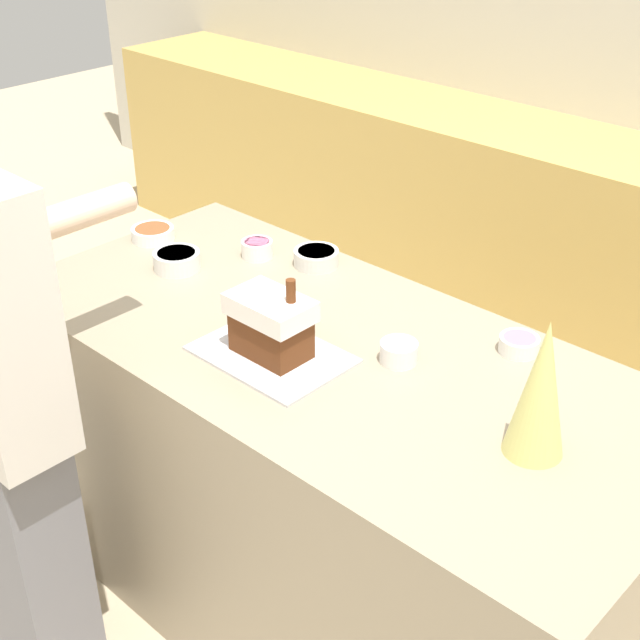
{
  "coord_description": "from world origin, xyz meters",
  "views": [
    {
      "loc": [
        1.3,
        -1.43,
        2.13
      ],
      "look_at": [
        -0.04,
        0.0,
        1.0
      ],
      "focal_mm": 50.0,
      "sensor_mm": 36.0,
      "label": 1
    }
  ],
  "objects_px": {
    "candy_bowl_near_tray_left": "(177,260)",
    "candy_bowl_center_rear": "(399,351)",
    "candy_bowl_beside_tree": "(519,344)",
    "candy_bowl_front_corner": "(153,233)",
    "candy_bowl_near_tray_right": "(257,248)",
    "candy_bowl_far_left": "(316,257)",
    "baking_tray": "(272,354)",
    "gingerbread_house": "(271,324)",
    "decorative_tree": "(541,389)"
  },
  "relations": [
    {
      "from": "gingerbread_house",
      "to": "candy_bowl_near_tray_left",
      "type": "distance_m",
      "value": 0.58
    },
    {
      "from": "candy_bowl_front_corner",
      "to": "candy_bowl_center_rear",
      "type": "xyz_separation_m",
      "value": [
        1.02,
        -0.03,
        0.01
      ]
    },
    {
      "from": "candy_bowl_near_tray_left",
      "to": "gingerbread_house",
      "type": "bearing_deg",
      "value": -14.8
    },
    {
      "from": "candy_bowl_near_tray_left",
      "to": "decorative_tree",
      "type": "bearing_deg",
      "value": -1.45
    },
    {
      "from": "candy_bowl_beside_tree",
      "to": "candy_bowl_center_rear",
      "type": "relative_size",
      "value": 1.07
    },
    {
      "from": "candy_bowl_near_tray_left",
      "to": "candy_bowl_front_corner",
      "type": "bearing_deg",
      "value": 160.03
    },
    {
      "from": "candy_bowl_front_corner",
      "to": "candy_bowl_far_left",
      "type": "relative_size",
      "value": 1.0
    },
    {
      "from": "baking_tray",
      "to": "decorative_tree",
      "type": "xyz_separation_m",
      "value": [
        0.68,
        0.12,
        0.16
      ]
    },
    {
      "from": "candy_bowl_far_left",
      "to": "candy_bowl_center_rear",
      "type": "bearing_deg",
      "value": -25.89
    },
    {
      "from": "candy_bowl_front_corner",
      "to": "candy_bowl_far_left",
      "type": "bearing_deg",
      "value": 23.72
    },
    {
      "from": "baking_tray",
      "to": "candy_bowl_near_tray_right",
      "type": "distance_m",
      "value": 0.57
    },
    {
      "from": "baking_tray",
      "to": "candy_bowl_front_corner",
      "type": "bearing_deg",
      "value": 163.68
    },
    {
      "from": "baking_tray",
      "to": "candy_bowl_beside_tree",
      "type": "distance_m",
      "value": 0.62
    },
    {
      "from": "candy_bowl_front_corner",
      "to": "candy_bowl_near_tray_right",
      "type": "distance_m",
      "value": 0.36
    },
    {
      "from": "candy_bowl_beside_tree",
      "to": "candy_bowl_front_corner",
      "type": "distance_m",
      "value": 1.23
    },
    {
      "from": "gingerbread_house",
      "to": "candy_bowl_near_tray_right",
      "type": "bearing_deg",
      "value": 140.24
    },
    {
      "from": "gingerbread_house",
      "to": "candy_bowl_center_rear",
      "type": "xyz_separation_m",
      "value": [
        0.25,
        0.2,
        -0.06
      ]
    },
    {
      "from": "baking_tray",
      "to": "candy_bowl_near_tray_left",
      "type": "relative_size",
      "value": 2.71
    },
    {
      "from": "decorative_tree",
      "to": "candy_bowl_far_left",
      "type": "xyz_separation_m",
      "value": [
        -0.95,
        0.33,
        -0.13
      ]
    },
    {
      "from": "decorative_tree",
      "to": "candy_bowl_beside_tree",
      "type": "relative_size",
      "value": 3.16
    },
    {
      "from": "candy_bowl_front_corner",
      "to": "gingerbread_house",
      "type": "bearing_deg",
      "value": -16.3
    },
    {
      "from": "gingerbread_house",
      "to": "candy_bowl_beside_tree",
      "type": "xyz_separation_m",
      "value": [
        0.44,
        0.44,
        -0.07
      ]
    },
    {
      "from": "baking_tray",
      "to": "gingerbread_house",
      "type": "height_order",
      "value": "gingerbread_house"
    },
    {
      "from": "candy_bowl_near_tray_left",
      "to": "candy_bowl_far_left",
      "type": "bearing_deg",
      "value": 46.61
    },
    {
      "from": "gingerbread_house",
      "to": "candy_bowl_near_tray_right",
      "type": "relative_size",
      "value": 2.26
    },
    {
      "from": "gingerbread_house",
      "to": "candy_bowl_near_tray_left",
      "type": "bearing_deg",
      "value": 165.2
    },
    {
      "from": "candy_bowl_front_corner",
      "to": "candy_bowl_near_tray_left",
      "type": "xyz_separation_m",
      "value": [
        0.22,
        -0.08,
        0.01
      ]
    },
    {
      "from": "candy_bowl_near_tray_right",
      "to": "candy_bowl_center_rear",
      "type": "distance_m",
      "value": 0.71
    },
    {
      "from": "decorative_tree",
      "to": "candy_bowl_front_corner",
      "type": "xyz_separation_m",
      "value": [
        -1.45,
        0.11,
        -0.14
      ]
    },
    {
      "from": "candy_bowl_center_rear",
      "to": "gingerbread_house",
      "type": "bearing_deg",
      "value": -141.48
    },
    {
      "from": "candy_bowl_far_left",
      "to": "candy_bowl_center_rear",
      "type": "xyz_separation_m",
      "value": [
        0.52,
        -0.25,
        0.0
      ]
    },
    {
      "from": "candy_bowl_far_left",
      "to": "candy_bowl_near_tray_left",
      "type": "relative_size",
      "value": 0.98
    },
    {
      "from": "candy_bowl_far_left",
      "to": "candy_bowl_center_rear",
      "type": "distance_m",
      "value": 0.57
    },
    {
      "from": "candy_bowl_front_corner",
      "to": "candy_bowl_near_tray_right",
      "type": "relative_size",
      "value": 1.41
    },
    {
      "from": "baking_tray",
      "to": "candy_bowl_front_corner",
      "type": "xyz_separation_m",
      "value": [
        -0.77,
        0.23,
        0.02
      ]
    },
    {
      "from": "gingerbread_house",
      "to": "candy_bowl_far_left",
      "type": "height_order",
      "value": "gingerbread_house"
    },
    {
      "from": "decorative_tree",
      "to": "candy_bowl_near_tray_right",
      "type": "distance_m",
      "value": 1.15
    },
    {
      "from": "candy_bowl_beside_tree",
      "to": "candy_bowl_near_tray_left",
      "type": "bearing_deg",
      "value": -163.6
    },
    {
      "from": "candy_bowl_front_corner",
      "to": "candy_bowl_center_rear",
      "type": "relative_size",
      "value": 1.43
    },
    {
      "from": "gingerbread_house",
      "to": "decorative_tree",
      "type": "distance_m",
      "value": 0.69
    },
    {
      "from": "decorative_tree",
      "to": "candy_bowl_far_left",
      "type": "relative_size",
      "value": 2.36
    },
    {
      "from": "candy_bowl_front_corner",
      "to": "candy_bowl_far_left",
      "type": "distance_m",
      "value": 0.55
    },
    {
      "from": "candy_bowl_front_corner",
      "to": "baking_tray",
      "type": "bearing_deg",
      "value": -16.32
    },
    {
      "from": "decorative_tree",
      "to": "candy_bowl_far_left",
      "type": "bearing_deg",
      "value": 160.66
    },
    {
      "from": "baking_tray",
      "to": "candy_bowl_near_tray_right",
      "type": "xyz_separation_m",
      "value": [
        -0.44,
        0.37,
        0.02
      ]
    },
    {
      "from": "candy_bowl_beside_tree",
      "to": "candy_bowl_near_tray_right",
      "type": "distance_m",
      "value": 0.88
    },
    {
      "from": "candy_bowl_front_corner",
      "to": "candy_bowl_center_rear",
      "type": "height_order",
      "value": "candy_bowl_center_rear"
    },
    {
      "from": "candy_bowl_near_tray_left",
      "to": "candy_bowl_center_rear",
      "type": "distance_m",
      "value": 0.8
    },
    {
      "from": "candy_bowl_near_tray_right",
      "to": "candy_bowl_center_rear",
      "type": "relative_size",
      "value": 1.01
    },
    {
      "from": "candy_bowl_near_tray_right",
      "to": "candy_bowl_near_tray_left",
      "type": "height_order",
      "value": "candy_bowl_near_tray_left"
    }
  ]
}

